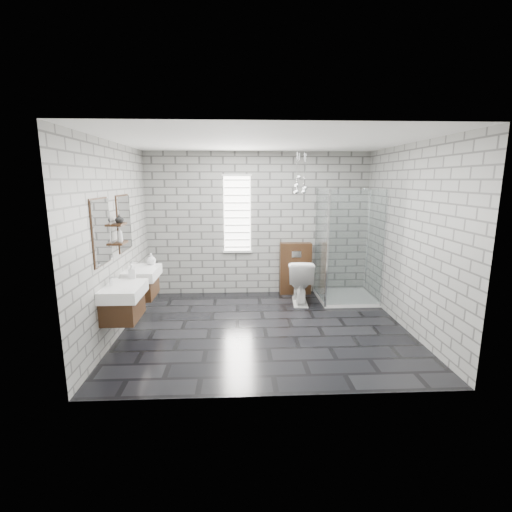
{
  "coord_description": "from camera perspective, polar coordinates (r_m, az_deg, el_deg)",
  "views": [
    {
      "loc": [
        -0.38,
        -5.23,
        2.18
      ],
      "look_at": [
        -0.11,
        0.35,
        1.03
      ],
      "focal_mm": 26.0,
      "sensor_mm": 36.0,
      "label": 1
    }
  ],
  "objects": [
    {
      "name": "soap_bottle_c",
      "position": [
        5.46,
        -20.23,
        3.09
      ],
      "size": [
        0.1,
        0.1,
        0.21
      ],
      "primitive_type": "imported",
      "rotation": [
        0.0,
        0.0,
        -0.27
      ],
      "color": "#B2B2B2",
      "rests_on": "shelf_lower"
    },
    {
      "name": "shelf_lower",
      "position": [
        5.5,
        -20.15,
        1.9
      ],
      "size": [
        0.14,
        0.3,
        0.03
      ],
      "primitive_type": "cube",
      "color": "#3B2312",
      "rests_on": "wall_left"
    },
    {
      "name": "toilet",
      "position": [
        6.72,
        6.76,
        -3.86
      ],
      "size": [
        0.51,
        0.81,
        0.8
      ],
      "primitive_type": "imported",
      "rotation": [
        0.0,
        0.0,
        3.05
      ],
      "color": "white",
      "rests_on": "floor"
    },
    {
      "name": "floor",
      "position": [
        5.69,
        1.33,
        -11.05
      ],
      "size": [
        4.2,
        3.6,
        0.02
      ],
      "primitive_type": "cube",
      "color": "black",
      "rests_on": "ground"
    },
    {
      "name": "wall_back",
      "position": [
        7.1,
        0.34,
        4.9
      ],
      "size": [
        4.2,
        0.02,
        2.7
      ],
      "primitive_type": "cube",
      "color": "gray",
      "rests_on": "floor"
    },
    {
      "name": "wall_left",
      "position": [
        5.57,
        -20.81,
        2.28
      ],
      "size": [
        0.02,
        3.6,
        2.7
      ],
      "primitive_type": "cube",
      "color": "gray",
      "rests_on": "floor"
    },
    {
      "name": "shelf_upper",
      "position": [
        5.47,
        -20.34,
        4.59
      ],
      "size": [
        0.14,
        0.3,
        0.03
      ],
      "primitive_type": "cube",
      "color": "#3B2312",
      "rests_on": "wall_left"
    },
    {
      "name": "flush_plate",
      "position": [
        7.05,
        6.25,
        0.26
      ],
      "size": [
        0.18,
        0.01,
        0.12
      ],
      "primitive_type": "cube",
      "color": "silver",
      "rests_on": "cistern_panel"
    },
    {
      "name": "vase",
      "position": [
        5.46,
        -20.29,
        5.39
      ],
      "size": [
        0.15,
        0.15,
        0.12
      ],
      "primitive_type": "imported",
      "rotation": [
        0.0,
        0.0,
        0.36
      ],
      "color": "#B2B2B2",
      "rests_on": "shelf_upper"
    },
    {
      "name": "pendant_cluster",
      "position": [
        6.69,
        6.8,
        10.6
      ],
      "size": [
        0.26,
        0.26,
        0.77
      ],
      "color": "silver",
      "rests_on": "ceiling"
    },
    {
      "name": "shower_enclosure",
      "position": [
        6.89,
        13.2,
        -2.78
      ],
      "size": [
        1.0,
        1.0,
        2.03
      ],
      "color": "white",
      "rests_on": "floor"
    },
    {
      "name": "ceiling",
      "position": [
        5.27,
        1.48,
        17.37
      ],
      "size": [
        4.2,
        3.6,
        0.02
      ],
      "primitive_type": "cube",
      "color": "white",
      "rests_on": "wall_back"
    },
    {
      "name": "soap_bottle_a",
      "position": [
        5.37,
        -18.57,
        -2.24
      ],
      "size": [
        0.11,
        0.11,
        0.2
      ],
      "primitive_type": "imported",
      "rotation": [
        0.0,
        0.0,
        0.19
      ],
      "color": "#B2B2B2",
      "rests_on": "vanity_left"
    },
    {
      "name": "wall_front",
      "position": [
        3.54,
        3.51,
        -1.99
      ],
      "size": [
        4.2,
        0.02,
        2.7
      ],
      "primitive_type": "cube",
      "color": "gray",
      "rests_on": "floor"
    },
    {
      "name": "wall_right",
      "position": [
        5.85,
        22.49,
        2.57
      ],
      "size": [
        0.02,
        3.6,
        2.7
      ],
      "primitive_type": "cube",
      "color": "gray",
      "rests_on": "floor"
    },
    {
      "name": "soap_bottle_b",
      "position": [
        6.16,
        -15.83,
        -0.44
      ],
      "size": [
        0.18,
        0.18,
        0.18
      ],
      "primitive_type": "imported",
      "rotation": [
        0.0,
        0.0,
        -0.37
      ],
      "color": "#B2B2B2",
      "rests_on": "vanity_right"
    },
    {
      "name": "window",
      "position": [
        7.04,
        -2.91,
        6.47
      ],
      "size": [
        0.56,
        0.05,
        1.48
      ],
      "color": "white",
      "rests_on": "wall_back"
    },
    {
      "name": "vanity_left",
      "position": [
        5.11,
        -20.11,
        -5.32
      ],
      "size": [
        0.47,
        0.7,
        1.57
      ],
      "color": "#3B2312",
      "rests_on": "wall_left"
    },
    {
      "name": "cistern_panel",
      "position": [
        7.22,
        6.07,
        -1.91
      ],
      "size": [
        0.6,
        0.2,
        1.0
      ],
      "primitive_type": "cube",
      "color": "#3B2312",
      "rests_on": "floor"
    },
    {
      "name": "vanity_right",
      "position": [
        5.98,
        -17.47,
        -2.71
      ],
      "size": [
        0.47,
        0.7,
        1.57
      ],
      "color": "#3B2312",
      "rests_on": "wall_left"
    }
  ]
}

